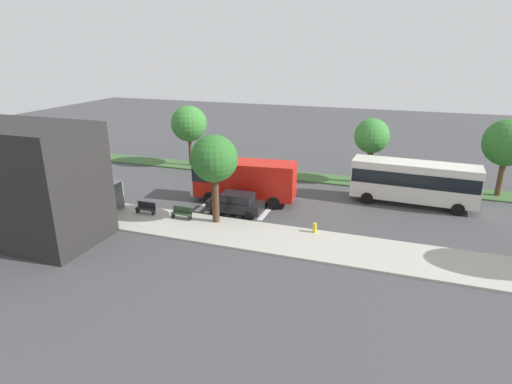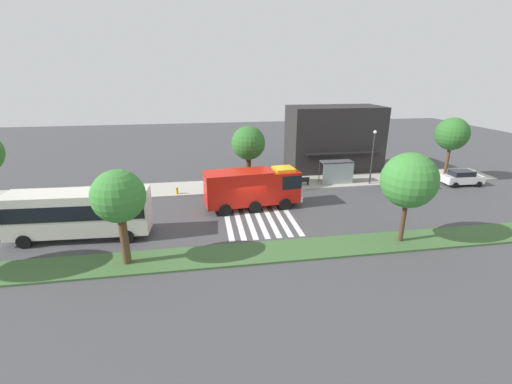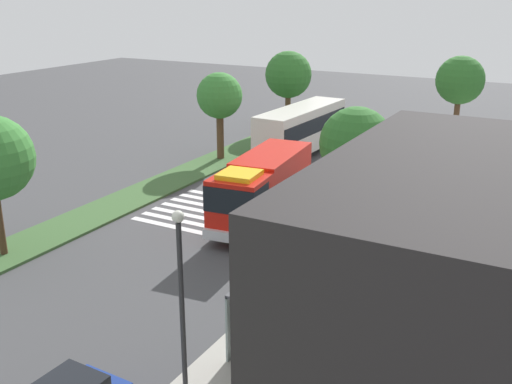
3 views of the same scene
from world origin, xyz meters
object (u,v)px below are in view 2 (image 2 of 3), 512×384
fire_truck (255,186)px  bench_west_of_shelter (273,182)px  bench_near_shelter (302,181)px  median_tree_center (409,181)px  bus_stop_shelter (337,168)px  sidewalk_tree_west (248,144)px  parked_car_east (462,178)px  fire_hydrant (177,191)px  parked_car_west (245,189)px  street_lamp (373,153)px  transit_bus (79,211)px  median_tree_west (119,197)px  parked_car_mid (408,180)px  sidewalk_tree_east (452,134)px

fire_truck → bench_west_of_shelter: size_ratio=5.60×
fire_truck → bench_near_shelter: bearing=35.8°
bench_near_shelter → median_tree_center: bearing=-76.6°
bus_stop_shelter → median_tree_center: 14.32m
bench_west_of_shelter → sidewalk_tree_west: size_ratio=0.24×
parked_car_east → bench_west_of_shelter: (-20.80, 2.52, -0.28)m
parked_car_east → fire_hydrant: (-31.00, 1.70, -0.38)m
parked_car_west → street_lamp: size_ratio=0.75×
transit_bus → street_lamp: (27.52, 8.73, 1.49)m
parked_car_east → median_tree_west: median_tree_west is taller
parked_car_east → median_tree_west: size_ratio=0.69×
parked_car_mid → transit_bus: 31.82m
fire_truck → parked_car_west: fire_truck is taller
median_tree_west → median_tree_center: (19.22, 0.00, 0.10)m
bus_stop_shelter → sidewalk_tree_west: bearing=-178.3°
sidewalk_tree_west → fire_hydrant: 8.72m
median_tree_west → sidewalk_tree_east: bearing=22.6°
street_lamp → parked_car_mid: bearing=-27.2°
street_lamp → sidewalk_tree_east: sidewalk_tree_east is taller
sidewalk_tree_east → fire_hydrant: 30.93m
median_tree_west → median_tree_center: median_tree_center is taller
parked_car_east → median_tree_center: median_tree_center is taller
parked_car_east → bus_stop_shelter: size_ratio=1.22×
parked_car_west → parked_car_east: parked_car_west is taller
fire_truck → parked_car_mid: size_ratio=2.05×
parked_car_east → bench_near_shelter: (-17.60, 2.52, -0.28)m
parked_car_west → bench_near_shelter: 7.14m
parked_car_mid → parked_car_west: bearing=-178.2°
bench_near_shelter → median_tree_center: (3.34, -14.04, 4.16)m
transit_bus → sidewalk_tree_east: 38.29m
sidewalk_tree_east → bench_west_of_shelter: bearing=179.1°
parked_car_mid → fire_hydrant: (-24.53, 1.70, -0.37)m
bench_near_shelter → median_tree_west: median_tree_west is taller
fire_truck → parked_car_east: size_ratio=2.09×
median_tree_west → fire_hydrant: (2.47, 13.22, -4.17)m
transit_bus → median_tree_center: bearing=171.6°
bus_stop_shelter → parked_car_west: bearing=-166.8°
bus_stop_shelter → parked_car_mid: bearing=-19.3°
sidewalk_tree_west → fire_hydrant: (-7.46, -0.50, -4.48)m
sidewalk_tree_east → median_tree_center: sidewalk_tree_east is taller
transit_bus → street_lamp: street_lamp is taller
bench_west_of_shelter → parked_car_east: bearing=-6.9°
bench_west_of_shelter → fire_hydrant: size_ratio=2.29×
bench_near_shelter → parked_car_west: bearing=-159.3°
bus_stop_shelter → bench_west_of_shelter: bus_stop_shelter is taller
median_tree_center → transit_bus: bearing=168.8°
median_tree_center → fire_truck: bearing=137.6°
fire_truck → parked_car_mid: fire_truck is taller
fire_truck → bench_west_of_shelter: 6.32m
parked_car_west → bench_near_shelter: (6.68, 2.52, -0.31)m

